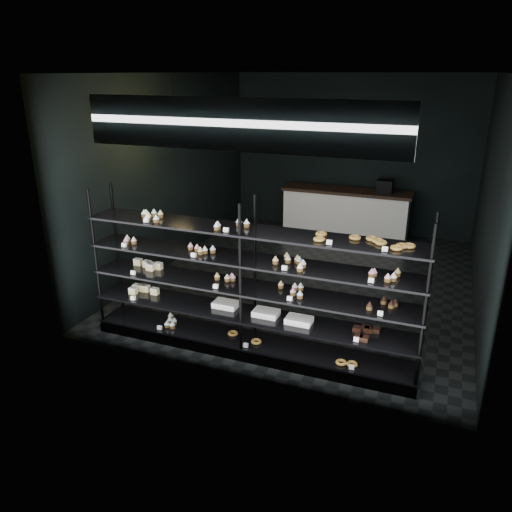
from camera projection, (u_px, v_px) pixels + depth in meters
name	position (u px, v px, depth m)	size (l,w,h in m)	color
room	(313.00, 183.00, 7.66)	(5.01, 6.01, 3.20)	black
display_shelf	(247.00, 305.00, 5.90)	(4.00, 0.50, 1.91)	black
signage	(236.00, 125.00, 4.71)	(3.30, 0.05, 0.50)	#0C103D
pendant_lamp	(175.00, 129.00, 7.06)	(0.32, 0.32, 0.89)	black
service_counter	(346.00, 212.00, 10.21)	(2.58, 0.65, 1.23)	white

